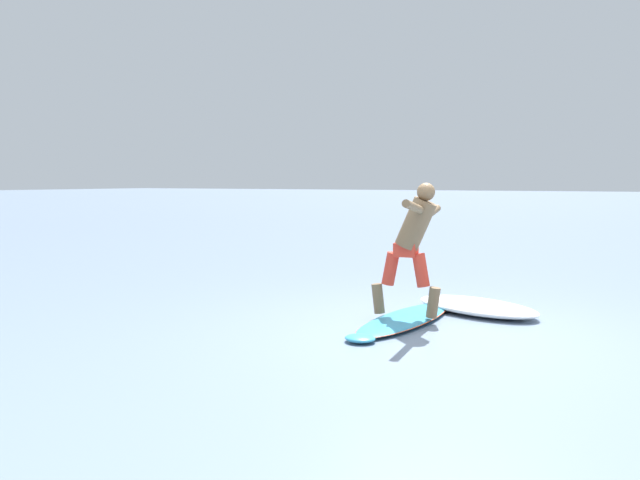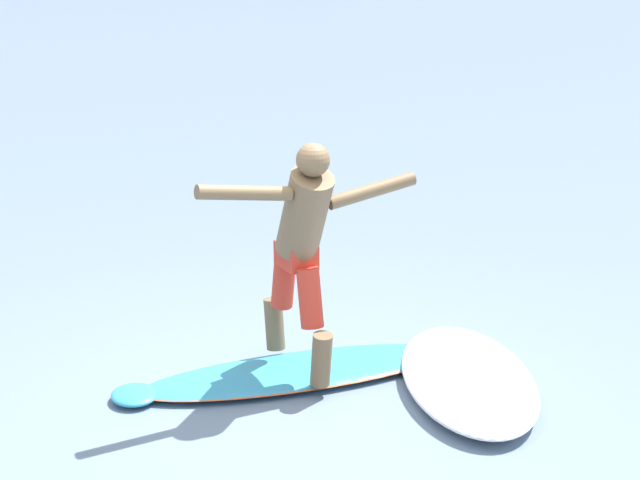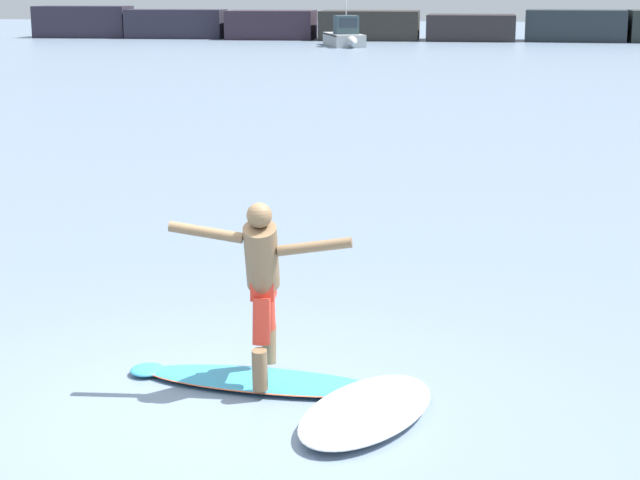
# 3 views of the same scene
# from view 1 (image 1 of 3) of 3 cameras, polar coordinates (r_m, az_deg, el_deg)

# --- Properties ---
(ground_plane) EXTENTS (200.00, 200.00, 0.00)m
(ground_plane) POSITION_cam_1_polar(r_m,az_deg,el_deg) (7.17, 10.29, -8.24)
(ground_plane) COLOR slate
(surfboard) EXTENTS (2.36, 0.79, 0.22)m
(surfboard) POSITION_cam_1_polar(r_m,az_deg,el_deg) (7.52, 7.64, -7.22)
(surfboard) COLOR #3899BF
(surfboard) RESTS_ON ground
(surfer) EXTENTS (1.52, 0.85, 1.58)m
(surfer) POSITION_cam_1_polar(r_m,az_deg,el_deg) (7.38, 8.55, 0.12)
(surfer) COLOR brown
(surfer) RESTS_ON surfboard
(wave_foam_at_tail) EXTENTS (1.34, 1.86, 0.16)m
(wave_foam_at_tail) POSITION_cam_1_polar(r_m,az_deg,el_deg) (8.27, 14.13, -5.91)
(wave_foam_at_tail) COLOR white
(wave_foam_at_tail) RESTS_ON ground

